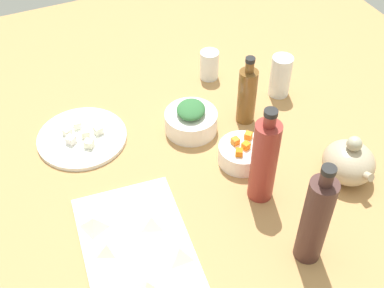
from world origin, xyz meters
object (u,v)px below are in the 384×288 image
at_px(bowl_carrots, 242,154).
at_px(cutting_board, 136,243).
at_px(bottle_0, 247,95).
at_px(bottle_2, 264,160).
at_px(plate_tofu, 82,138).
at_px(bottle_1, 315,220).
at_px(drinking_glass_0, 281,76).
at_px(teapot, 349,162).
at_px(bowl_greens, 191,122).
at_px(drinking_glass_1, 209,65).

bearing_deg(bowl_carrots, cutting_board, -68.83).
bearing_deg(bottle_0, bottle_2, -21.01).
bearing_deg(cutting_board, plate_tofu, -177.42).
relative_size(bottle_1, drinking_glass_0, 2.16).
distance_m(bowl_carrots, bottle_0, 0.18).
height_order(cutting_board, teapot, teapot).
bearing_deg(bottle_2, bottle_0, 158.99).
height_order(bowl_greens, bottle_0, bottle_0).
distance_m(plate_tofu, bottle_0, 0.47).
relative_size(plate_tofu, bottle_2, 0.90).
height_order(bowl_carrots, drinking_glass_0, drinking_glass_0).
relative_size(plate_tofu, bottle_0, 1.16).
relative_size(bowl_carrots, drinking_glass_1, 1.35).
height_order(teapot, bottle_1, bottle_1).
xyz_separation_m(plate_tofu, bowl_greens, (0.09, 0.29, 0.02)).
relative_size(plate_tofu, drinking_glass_0, 1.89).
distance_m(teapot, bottle_2, 0.24).
xyz_separation_m(bowl_greens, bowl_carrots, (0.17, 0.07, -0.00)).
xyz_separation_m(bottle_0, bottle_2, (0.26, -0.10, 0.03)).
relative_size(plate_tofu, teapot, 1.61).
height_order(cutting_board, bottle_0, bottle_0).
height_order(teapot, drinking_glass_1, teapot).
relative_size(cutting_board, bowl_greens, 2.29).
xyz_separation_m(plate_tofu, drinking_glass_0, (0.05, 0.60, 0.06)).
relative_size(plate_tofu, drinking_glass_1, 2.64).
bearing_deg(bottle_0, bowl_carrots, -31.48).
xyz_separation_m(bottle_0, drinking_glass_1, (-0.22, -0.01, -0.04)).
xyz_separation_m(bottle_2, drinking_glass_1, (-0.49, 0.09, -0.07)).
relative_size(teapot, drinking_glass_0, 1.17).
distance_m(bottle_2, drinking_glass_0, 0.41).
height_order(bottle_0, bottle_1, bottle_1).
bearing_deg(drinking_glass_1, cutting_board, -40.36).
height_order(cutting_board, plate_tofu, plate_tofu).
bearing_deg(drinking_glass_1, bottle_2, -10.92).
distance_m(bottle_1, bottle_2, 0.20).
distance_m(bottle_1, drinking_glass_0, 0.58).
distance_m(bowl_greens, bottle_1, 0.49).
bearing_deg(teapot, bottle_2, -99.56).
distance_m(cutting_board, drinking_glass_1, 0.66).
bearing_deg(teapot, plate_tofu, -125.41).
bearing_deg(teapot, drinking_glass_1, -165.51).
bearing_deg(drinking_glass_1, teapot, 14.49).
bearing_deg(bottle_0, bowl_greens, -98.36).
height_order(cutting_board, drinking_glass_1, drinking_glass_1).
bearing_deg(bottle_0, teapot, 23.14).
bearing_deg(cutting_board, bowl_carrots, 111.17).
height_order(bowl_carrots, bottle_0, bottle_0).
height_order(cutting_board, bowl_greens, bowl_greens).
relative_size(bowl_greens, drinking_glass_1, 1.57).
bearing_deg(drinking_glass_1, bowl_greens, -37.26).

